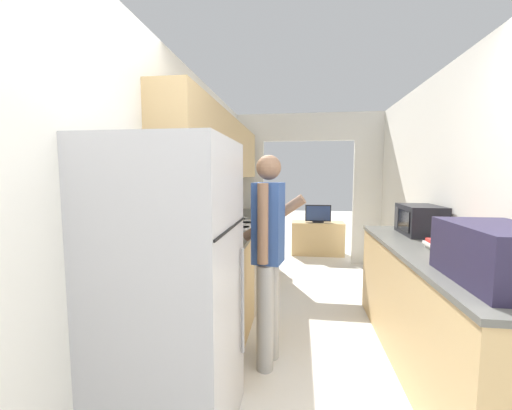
{
  "coord_description": "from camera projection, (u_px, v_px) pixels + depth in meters",
  "views": [
    {
      "loc": [
        -0.15,
        -1.1,
        1.49
      ],
      "look_at": [
        -0.64,
        2.52,
        1.14
      ],
      "focal_mm": 22.0,
      "sensor_mm": 36.0,
      "label": 1
    }
  ],
  "objects": [
    {
      "name": "tv_cabinet",
      "position": [
        317.0,
        238.0,
        5.89
      ],
      "size": [
        0.96,
        0.42,
        0.61
      ],
      "color": "tan",
      "rests_on": "ground_plane"
    },
    {
      "name": "counter_left",
      "position": [
        235.0,
        261.0,
        3.77
      ],
      "size": [
        0.62,
        3.2,
        0.92
      ],
      "color": "tan",
      "rests_on": "ground_plane"
    },
    {
      "name": "suitcase",
      "position": [
        499.0,
        255.0,
        1.64
      ],
      "size": [
        0.41,
        0.69,
        0.31
      ],
      "color": "#231E38",
      "rests_on": "counter_right"
    },
    {
      "name": "book_stack",
      "position": [
        445.0,
        246.0,
        2.36
      ],
      "size": [
        0.22,
        0.3,
        0.07
      ],
      "color": "white",
      "rests_on": "counter_right"
    },
    {
      "name": "person",
      "position": [
        268.0,
        255.0,
        2.41
      ],
      "size": [
        0.53,
        0.42,
        1.64
      ],
      "rotation": [
        0.0,
        0.0,
        1.39
      ],
      "color": "#9E9E9E",
      "rests_on": "ground_plane"
    },
    {
      "name": "knife",
      "position": [
        243.0,
        218.0,
        4.12
      ],
      "size": [
        0.13,
        0.3,
        0.02
      ],
      "rotation": [
        0.0,
        0.0,
        0.51
      ],
      "color": "#B7B7BC",
      "rests_on": "counter_left"
    },
    {
      "name": "refrigerator",
      "position": [
        172.0,
        291.0,
        1.76
      ],
      "size": [
        0.72,
        0.74,
        1.68
      ],
      "color": "#B7B7BC",
      "rests_on": "ground_plane"
    },
    {
      "name": "counter_right",
      "position": [
        434.0,
        310.0,
        2.4
      ],
      "size": [
        0.62,
        2.32,
        0.92
      ],
      "color": "tan",
      "rests_on": "ground_plane"
    },
    {
      "name": "wall_far_with_doorway",
      "position": [
        308.0,
        179.0,
        5.25
      ],
      "size": [
        2.79,
        0.06,
        2.5
      ],
      "color": "silver",
      "rests_on": "ground_plane"
    },
    {
      "name": "television",
      "position": [
        318.0,
        214.0,
        5.8
      ],
      "size": [
        0.47,
        0.16,
        0.33
      ],
      "color": "black",
      "rests_on": "tv_cabinet"
    },
    {
      "name": "wall_right",
      "position": [
        479.0,
        207.0,
        2.4
      ],
      "size": [
        0.06,
        6.6,
        2.5
      ],
      "color": "silver",
      "rests_on": "ground_plane"
    },
    {
      "name": "wall_left",
      "position": [
        197.0,
        177.0,
        3.11
      ],
      "size": [
        0.38,
        6.6,
        2.5
      ],
      "color": "silver",
      "rests_on": "ground_plane"
    },
    {
      "name": "microwave",
      "position": [
        420.0,
        220.0,
        3.0
      ],
      "size": [
        0.33,
        0.51,
        0.28
      ],
      "color": "black",
      "rests_on": "counter_right"
    },
    {
      "name": "range_oven",
      "position": [
        234.0,
        262.0,
        3.68
      ],
      "size": [
        0.66,
        0.77,
        1.06
      ],
      "color": "white",
      "rests_on": "ground_plane"
    }
  ]
}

